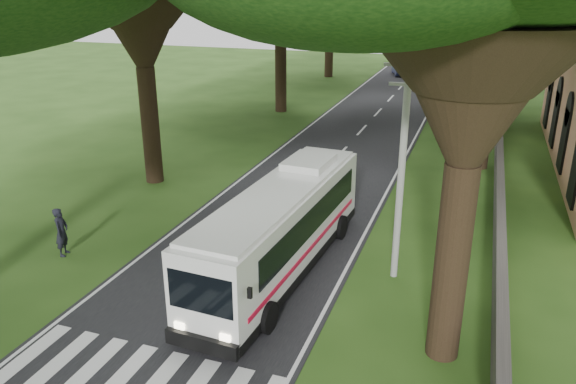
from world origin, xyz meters
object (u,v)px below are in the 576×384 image
object	(u,v)px
distant_car_b	(401,68)
pedestrian	(62,232)
distant_car_c	(432,56)
pole_near	(402,164)
coach_bus	(281,227)
pole_far	(465,44)
pole_mid	(449,74)

from	to	relation	value
distant_car_b	pedestrian	bearing A→B (deg)	-112.92
distant_car_b	distant_car_c	distance (m)	12.99
distant_car_b	pedestrian	xyz separation A→B (m)	(-5.44, -48.32, 0.20)
pole_near	coach_bus	size ratio (longest dim) A/B	0.73
pedestrian	distant_car_c	bearing A→B (deg)	-22.73
distant_car_b	distant_car_c	xyz separation A→B (m)	(2.18, 12.81, -0.12)
coach_bus	pole_near	bearing A→B (deg)	16.99
coach_bus	distant_car_c	size ratio (longest dim) A/B	2.65
pedestrian	pole_far	bearing A→B (deg)	-31.63
pole_mid	coach_bus	bearing A→B (deg)	-100.59
pole_far	distant_car_c	bearing A→B (deg)	103.82
pole_mid	distant_car_b	size ratio (longest dim) A/B	1.82
distant_car_c	pole_far	bearing A→B (deg)	121.17
pole_mid	distant_car_b	bearing A→B (deg)	104.68
coach_bus	pedestrian	bearing A→B (deg)	-165.63
pole_far	distant_car_b	bearing A→B (deg)	139.38
distant_car_b	pole_far	bearing A→B (deg)	-57.12
pole_far	pedestrian	bearing A→B (deg)	-106.01
pole_far	coach_bus	size ratio (longest dim) A/B	0.73
pole_near	distant_car_b	distance (m)	46.42
coach_bus	distant_car_c	world-z (taller)	coach_bus
pole_near	pedestrian	distance (m)	12.87
distant_car_c	distant_car_b	bearing A→B (deg)	97.68
pole_near	distant_car_c	size ratio (longest dim) A/B	1.93
pole_near	distant_car_c	bearing A→B (deg)	94.47
distant_car_c	pedestrian	size ratio (longest dim) A/B	2.17
pole_far	pole_near	bearing A→B (deg)	-90.00
distant_car_b	pedestrian	size ratio (longest dim) A/B	2.30
pole_far	pedestrian	world-z (taller)	pole_far
pole_far	distant_car_b	size ratio (longest dim) A/B	1.82
distant_car_b	distant_car_c	bearing A→B (deg)	63.83
pole_mid	distant_car_b	world-z (taller)	pole_mid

